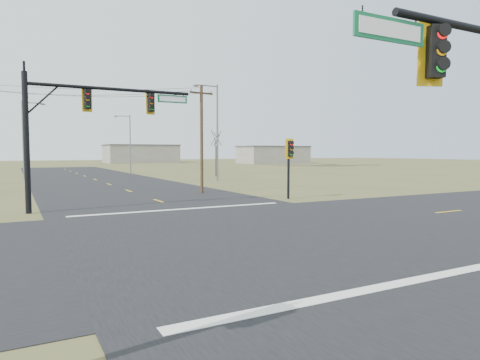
# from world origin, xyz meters

# --- Properties ---
(ground) EXTENTS (320.00, 320.00, 0.00)m
(ground) POSITION_xyz_m (0.00, 0.00, 0.00)
(ground) COLOR brown
(ground) RESTS_ON ground
(road_ew) EXTENTS (160.00, 14.00, 0.02)m
(road_ew) POSITION_xyz_m (0.00, 0.00, 0.01)
(road_ew) COLOR black
(road_ew) RESTS_ON ground
(road_ns) EXTENTS (14.00, 160.00, 0.02)m
(road_ns) POSITION_xyz_m (0.00, 0.00, 0.01)
(road_ns) COLOR black
(road_ns) RESTS_ON ground
(stop_bar_near) EXTENTS (12.00, 0.40, 0.01)m
(stop_bar_near) POSITION_xyz_m (0.00, -7.50, 0.03)
(stop_bar_near) COLOR silver
(stop_bar_near) RESTS_ON road_ns
(stop_bar_far) EXTENTS (12.00, 0.40, 0.01)m
(stop_bar_far) POSITION_xyz_m (0.00, 7.50, 0.03)
(stop_bar_far) COLOR silver
(stop_bar_far) RESTS_ON road_ns
(mast_arm_far) EXTENTS (8.92, 0.52, 7.23)m
(mast_arm_far) POSITION_xyz_m (-4.61, 9.81, 5.21)
(mast_arm_far) COLOR black
(mast_arm_far) RESTS_ON ground
(pedestal_signal_ne) EXTENTS (0.68, 0.60, 4.08)m
(pedestal_signal_ne) POSITION_xyz_m (8.18, 9.12, 3.01)
(pedestal_signal_ne) COLOR black
(pedestal_signal_ne) RESTS_ON ground
(utility_pole_near) EXTENTS (2.00, 0.44, 8.21)m
(utility_pole_near) POSITION_xyz_m (4.57, 15.69, 4.31)
(utility_pole_near) COLOR #4E3621
(utility_pole_near) RESTS_ON ground
(streetlight_a) EXTENTS (2.95, 0.44, 10.52)m
(streetlight_a) POSITION_xyz_m (11.59, 28.44, 5.91)
(streetlight_a) COLOR slate
(streetlight_a) RESTS_ON ground
(streetlight_b) EXTENTS (2.42, 0.27, 8.69)m
(streetlight_b) POSITION_xyz_m (7.29, 50.22, 4.88)
(streetlight_b) COLOR slate
(streetlight_b) RESTS_ON ground
(streetlight_c) EXTENTS (2.52, 0.36, 8.99)m
(streetlight_c) POSITION_xyz_m (-6.92, 40.44, 5.05)
(streetlight_c) COLOR slate
(streetlight_c) RESTS_ON ground
(bare_tree_c) EXTENTS (3.26, 3.26, 6.37)m
(bare_tree_c) POSITION_xyz_m (14.91, 35.47, 5.00)
(bare_tree_c) COLOR black
(bare_tree_c) RESTS_ON ground
(warehouse_mid) EXTENTS (20.00, 12.00, 5.00)m
(warehouse_mid) POSITION_xyz_m (25.00, 110.00, 2.50)
(warehouse_mid) COLOR gray
(warehouse_mid) RESTS_ON ground
(warehouse_right) EXTENTS (18.00, 10.00, 4.50)m
(warehouse_right) POSITION_xyz_m (55.00, 85.00, 2.25)
(warehouse_right) COLOR gray
(warehouse_right) RESTS_ON ground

